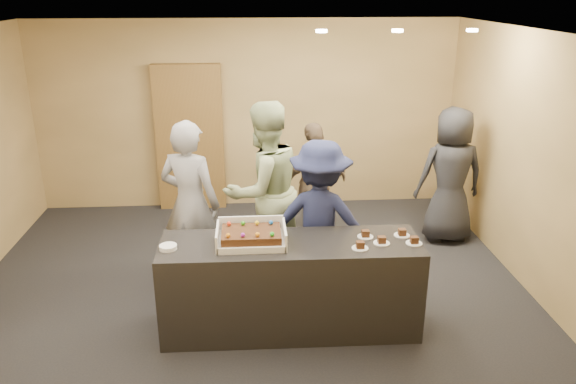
% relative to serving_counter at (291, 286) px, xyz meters
% --- Properties ---
extents(room, '(6.04, 6.00, 2.70)m').
position_rel_serving_counter_xyz_m(room, '(-0.38, 0.83, 0.90)').
color(room, black).
rests_on(room, ground).
extents(serving_counter, '(2.41, 0.73, 0.90)m').
position_rel_serving_counter_xyz_m(serving_counter, '(0.00, 0.00, 0.00)').
color(serving_counter, black).
rests_on(serving_counter, floor).
extents(storage_cabinet, '(0.96, 0.15, 2.10)m').
position_rel_serving_counter_xyz_m(storage_cabinet, '(-1.21, 3.24, 0.60)').
color(storage_cabinet, brown).
rests_on(storage_cabinet, floor).
extents(cake_box, '(0.63, 0.43, 0.18)m').
position_rel_serving_counter_xyz_m(cake_box, '(-0.36, 0.02, 0.49)').
color(cake_box, white).
rests_on(cake_box, serving_counter).
extents(sheet_cake, '(0.53, 0.37, 0.11)m').
position_rel_serving_counter_xyz_m(sheet_cake, '(-0.36, -0.00, 0.55)').
color(sheet_cake, '#391D0D').
rests_on(sheet_cake, cake_box).
extents(plate_stack, '(0.16, 0.16, 0.04)m').
position_rel_serving_counter_xyz_m(plate_stack, '(-1.10, -0.06, 0.47)').
color(plate_stack, white).
rests_on(plate_stack, serving_counter).
extents(slice_a, '(0.15, 0.15, 0.07)m').
position_rel_serving_counter_xyz_m(slice_a, '(0.61, -0.17, 0.47)').
color(slice_a, white).
rests_on(slice_a, serving_counter).
extents(slice_b, '(0.15, 0.15, 0.07)m').
position_rel_serving_counter_xyz_m(slice_b, '(0.71, 0.07, 0.47)').
color(slice_b, white).
rests_on(slice_b, serving_counter).
extents(slice_c, '(0.15, 0.15, 0.07)m').
position_rel_serving_counter_xyz_m(slice_c, '(0.83, -0.08, 0.47)').
color(slice_c, white).
rests_on(slice_c, serving_counter).
extents(slice_d, '(0.15, 0.15, 0.07)m').
position_rel_serving_counter_xyz_m(slice_d, '(1.06, 0.08, 0.47)').
color(slice_d, white).
rests_on(slice_d, serving_counter).
extents(slice_e, '(0.15, 0.15, 0.07)m').
position_rel_serving_counter_xyz_m(slice_e, '(1.12, -0.10, 0.47)').
color(slice_e, white).
rests_on(slice_e, serving_counter).
extents(person_server_grey, '(0.78, 0.66, 1.83)m').
position_rel_serving_counter_xyz_m(person_server_grey, '(-1.00, 1.00, 0.47)').
color(person_server_grey, gray).
rests_on(person_server_grey, floor).
extents(person_sage_man, '(1.21, 1.14, 1.98)m').
position_rel_serving_counter_xyz_m(person_sage_man, '(-0.21, 1.15, 0.54)').
color(person_sage_man, '#9DAB79').
rests_on(person_sage_man, floor).
extents(person_navy_man, '(1.22, 0.89, 1.70)m').
position_rel_serving_counter_xyz_m(person_navy_man, '(0.34, 0.60, 0.40)').
color(person_navy_man, '#1C2145').
rests_on(person_navy_man, floor).
extents(person_brown_extra, '(0.99, 0.73, 1.56)m').
position_rel_serving_counter_xyz_m(person_brown_extra, '(0.45, 1.95, 0.33)').
color(person_brown_extra, brown).
rests_on(person_brown_extra, floor).
extents(person_dark_suit, '(0.87, 0.59, 1.74)m').
position_rel_serving_counter_xyz_m(person_dark_suit, '(2.16, 1.88, 0.42)').
color(person_dark_suit, '#222326').
rests_on(person_dark_suit, floor).
extents(ceiling_spotlights, '(1.72, 0.12, 0.03)m').
position_rel_serving_counter_xyz_m(ceiling_spotlights, '(1.22, 1.33, 2.22)').
color(ceiling_spotlights, '#FFEAC6').
rests_on(ceiling_spotlights, ceiling).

